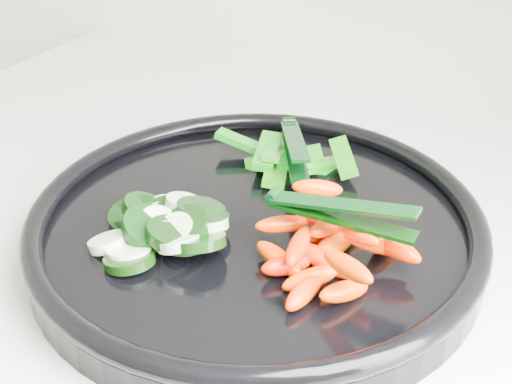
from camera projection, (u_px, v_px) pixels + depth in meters
The scene contains 6 objects.
veggie_tray at pixel (256, 228), 0.59m from camera, with size 0.47×0.47×0.04m.
cucumber_pile at pixel (162, 226), 0.57m from camera, with size 0.13×0.12×0.04m.
carrot_pile at pixel (333, 248), 0.53m from camera, with size 0.13×0.14×0.05m.
pepper_pile at pixel (287, 158), 0.66m from camera, with size 0.15×0.10×0.03m.
tong_carrot at pixel (337, 211), 0.51m from camera, with size 0.11×0.02×0.02m.
tong_pepper at pixel (294, 145), 0.65m from camera, with size 0.07×0.10×0.02m.
Camera 1 is at (-0.28, 1.21, 1.28)m, focal length 50.00 mm.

